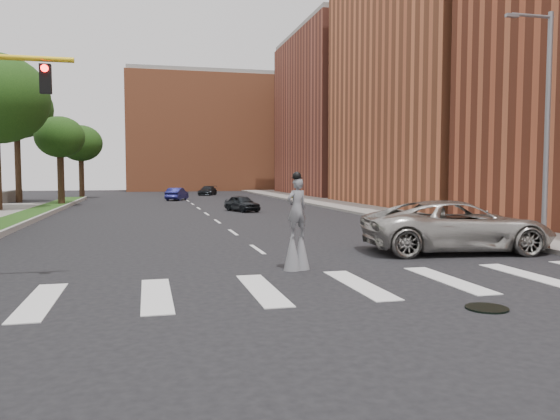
% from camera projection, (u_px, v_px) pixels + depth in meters
% --- Properties ---
extents(ground_plane, '(160.00, 160.00, 0.00)m').
position_uv_depth(ground_plane, '(324.00, 296.00, 12.90)').
color(ground_plane, black).
rests_on(ground_plane, ground).
extents(grass_median, '(2.00, 60.00, 0.25)m').
position_uv_depth(grass_median, '(6.00, 224.00, 29.54)').
color(grass_median, '#1B3D11').
rests_on(grass_median, ground).
extents(median_curb, '(0.20, 60.00, 0.28)m').
position_uv_depth(median_curb, '(27.00, 223.00, 29.79)').
color(median_curb, gray).
rests_on(median_curb, ground).
extents(sidewalk_right, '(5.00, 90.00, 0.18)m').
position_uv_depth(sidewalk_right, '(378.00, 211.00, 40.08)').
color(sidewalk_right, slate).
rests_on(sidewalk_right, ground).
extents(manhole, '(0.90, 0.90, 0.04)m').
position_uv_depth(manhole, '(487.00, 308.00, 11.67)').
color(manhole, black).
rests_on(manhole, ground).
extents(building_mid, '(16.00, 22.00, 24.00)m').
position_uv_depth(building_mid, '(460.00, 65.00, 46.34)').
color(building_mid, '#BF633C').
rests_on(building_mid, ground).
extents(building_far, '(16.00, 22.00, 20.00)m').
position_uv_depth(building_far, '(355.00, 117.00, 69.74)').
color(building_far, brown).
rests_on(building_far, ground).
extents(building_backdrop, '(26.00, 14.00, 18.00)m').
position_uv_depth(building_backdrop, '(209.00, 135.00, 89.27)').
color(building_backdrop, '#BF633C').
rests_on(building_backdrop, ground).
extents(streetlight, '(2.05, 0.20, 9.00)m').
position_uv_depth(streetlight, '(545.00, 121.00, 20.95)').
color(streetlight, slate).
rests_on(streetlight, ground).
extents(stilt_performer, '(0.82, 0.62, 2.94)m').
position_uv_depth(stilt_performer, '(297.00, 231.00, 16.28)').
color(stilt_performer, black).
rests_on(stilt_performer, ground).
extents(suv_crossing, '(7.18, 4.07, 1.89)m').
position_uv_depth(suv_crossing, '(457.00, 226.00, 19.97)').
color(suv_crossing, '#AAA7A1').
rests_on(suv_crossing, ground).
extents(car_near, '(2.54, 3.79, 1.20)m').
position_uv_depth(car_near, '(242.00, 203.00, 40.46)').
color(car_near, black).
rests_on(car_near, ground).
extents(car_mid, '(2.65, 4.16, 1.29)m').
position_uv_depth(car_mid, '(177.00, 194.00, 56.47)').
color(car_mid, '#171750').
rests_on(car_mid, ground).
extents(car_far, '(3.04, 4.37, 1.17)m').
position_uv_depth(car_far, '(208.00, 191.00, 68.71)').
color(car_far, black).
rests_on(car_far, ground).
extents(tree_5, '(6.70, 6.70, 11.77)m').
position_uv_depth(tree_5, '(16.00, 109.00, 51.46)').
color(tree_5, black).
rests_on(tree_5, ground).
extents(tree_6, '(4.09, 4.09, 7.62)m').
position_uv_depth(tree_6, '(60.00, 138.00, 46.00)').
color(tree_6, black).
rests_on(tree_6, ground).
extents(tree_7, '(4.69, 4.69, 8.10)m').
position_uv_depth(tree_7, '(81.00, 144.00, 60.33)').
color(tree_7, black).
rests_on(tree_7, ground).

